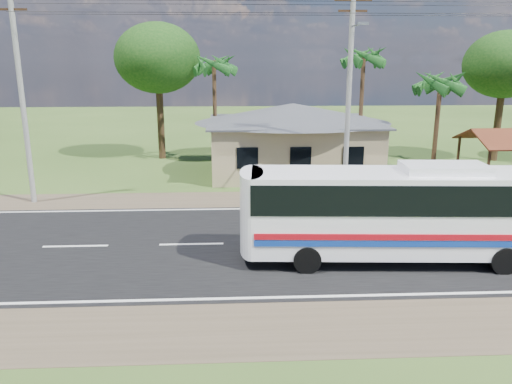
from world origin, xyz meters
TOP-DOWN VIEW (x-y plane):
  - ground at (0.00, 0.00)m, footprint 120.00×120.00m
  - road at (0.00, 0.00)m, footprint 120.00×16.00m
  - house at (1.00, 13.00)m, footprint 12.40×10.00m
  - utility_poles at (2.67, 6.49)m, footprint 32.80×2.22m
  - palm_near at (9.50, 11.00)m, footprint 2.80×2.80m
  - palm_mid at (6.00, 15.50)m, footprint 2.80×2.80m
  - palm_far at (-4.00, 16.00)m, footprint 2.80×2.80m
  - tree_behind_house at (-8.00, 18.00)m, footprint 6.00×6.00m
  - tree_behind_shed at (16.00, 16.00)m, footprint 5.60×5.60m
  - coach_bus at (3.52, -2.00)m, footprint 11.62×3.12m
  - motorcycle at (5.28, 5.46)m, footprint 1.67×0.81m

SIDE VIEW (x-z plane):
  - ground at x=0.00m, z-range 0.00..0.00m
  - road at x=0.00m, z-range -0.01..0.02m
  - motorcycle at x=5.28m, z-range 0.00..0.84m
  - coach_bus at x=3.52m, z-range 0.26..3.83m
  - house at x=1.00m, z-range 0.14..5.14m
  - palm_near at x=9.50m, z-range 2.36..9.06m
  - utility_poles at x=2.67m, z-range 0.27..11.27m
  - palm_far at x=-4.00m, z-range 2.83..10.53m
  - tree_behind_shed at x=16.00m, z-range 2.17..11.19m
  - tree_behind_house at x=-8.00m, z-range 2.31..11.92m
  - palm_mid at x=6.00m, z-range 3.06..11.26m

